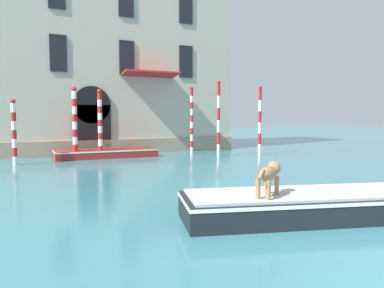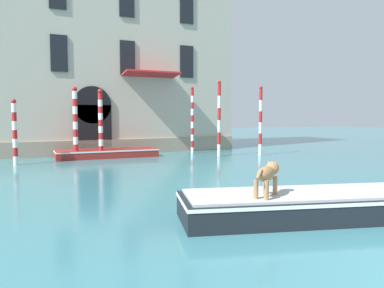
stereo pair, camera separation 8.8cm
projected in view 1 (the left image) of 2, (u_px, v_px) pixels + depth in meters
name	position (u px, v px, depth m)	size (l,w,h in m)	color
palazzo_left	(115.00, 28.00, 26.28)	(15.48, 7.40, 17.24)	#BCB29E
boat_foreground	(354.00, 202.00, 9.21)	(8.72, 4.14, 0.65)	black
dog_on_deck	(269.00, 174.00, 8.47)	(1.02, 0.78, 0.78)	#997047
boat_moored_near_palazzo	(106.00, 153.00, 22.07)	(5.89, 2.05, 0.48)	maroon
mooring_pole_0	(75.00, 123.00, 20.85)	(0.27, 0.27, 4.07)	white
mooring_pole_1	(14.00, 132.00, 18.48)	(0.24, 0.24, 3.29)	white
mooring_pole_2	(260.00, 121.00, 23.11)	(0.21, 0.21, 4.28)	white
mooring_pole_3	(100.00, 124.00, 21.14)	(0.26, 0.26, 3.96)	white
mooring_pole_4	(192.00, 120.00, 24.04)	(0.20, 0.20, 4.32)	white
mooring_pole_5	(219.00, 118.00, 22.46)	(0.20, 0.20, 4.55)	white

